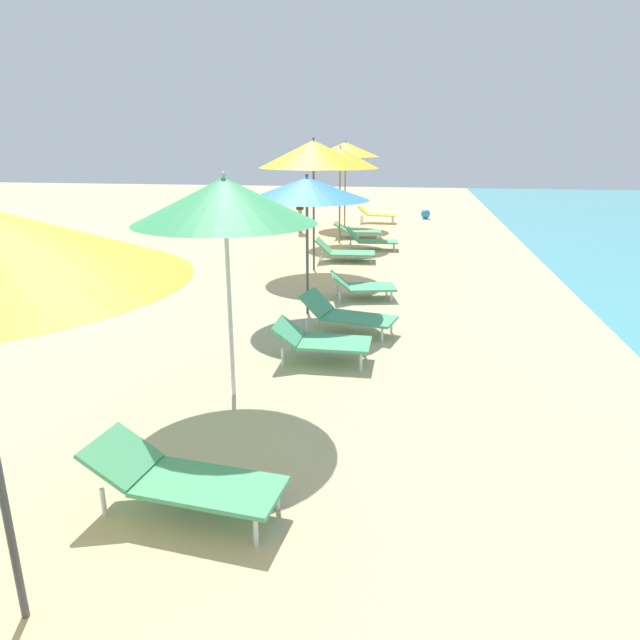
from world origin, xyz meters
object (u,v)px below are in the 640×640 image
Objects in this scene: lounger_sixth_inland at (371,240)px; umbrella_farthest at (346,150)px; lounger_fifth_shoreside at (344,251)px; lounger_third_shoreside at (321,340)px; lounger_farthest_shoreside at (376,214)px; person_walking_mid at (300,205)px; lounger_fourth_inland at (346,314)px; beach_ball at (426,214)px; umbrella_sixth at (340,158)px; lounger_second_shoreside at (183,478)px; umbrella_fourth at (307,189)px; umbrella_fifth at (314,154)px; umbrella_third at (224,201)px; lounger_fourth_shoreside at (362,285)px; lounger_sixth_shoreside at (357,230)px.

umbrella_farthest is at bearing 102.32° from lounger_sixth_inland.
umbrella_farthest is at bearing 92.55° from lounger_fifth_shoreside.
lounger_farthest_shoreside is (-0.21, 14.26, 0.02)m from lounger_third_shoreside.
lounger_sixth_inland is 5.30m from umbrella_farthest.
lounger_sixth_inland is 3.87m from person_walking_mid.
lounger_fourth_inland is 12.27m from umbrella_farthest.
lounger_third_shoreside is 3.65× the size of beach_ball.
umbrella_sixth is (-1.00, 9.68, 2.15)m from lounger_third_shoreside.
lounger_farthest_shoreside is at bearing 43.22° from umbrella_farthest.
person_walking_mid is (-2.76, 10.20, 0.61)m from lounger_fourth_inland.
lounger_fourth_inland is at bearing 87.43° from lounger_second_shoreside.
lounger_third_shoreside is at bearing -84.12° from umbrella_sixth.
umbrella_fourth is at bearing 96.78° from lounger_second_shoreside.
lounger_fifth_shoreside is 7.31m from lounger_farthest_shoreside.
beach_ball is (1.44, 14.40, -0.12)m from lounger_fourth_inland.
umbrella_fifth is 1.97× the size of person_walking_mid.
umbrella_fourth reaches higher than lounger_farthest_shoreside.
umbrella_farthest is 2.08× the size of lounger_farthest_shoreside.
umbrella_third is 1.96× the size of lounger_fourth_shoreside.
lounger_fourth_shoreside is 7.26m from lounger_sixth_shoreside.
lounger_fourth_shoreside reaches higher than lounger_sixth_shoreside.
umbrella_fourth is 1.65× the size of lounger_sixth_inland.
lounger_farthest_shoreside is at bearing 88.92° from lounger_sixth_inland.
umbrella_sixth is at bearing 124.08° from person_walking_mid.
umbrella_third is 3.45m from lounger_fourth_inland.
umbrella_farthest reaches higher than umbrella_sixth.
lounger_sixth_shoreside is 0.51× the size of umbrella_farthest.
umbrella_sixth is 2.44m from lounger_sixth_shoreside.
umbrella_farthest is (-0.74, 6.30, 2.39)m from lounger_fifth_shoreside.
umbrella_fifth reaches higher than person_walking_mid.
lounger_fifth_shoreside is (0.04, 10.50, -0.06)m from lounger_second_shoreside.
umbrella_third is (-0.29, 2.26, 2.00)m from lounger_second_shoreside.
lounger_second_shoreside is 0.69× the size of umbrella_fourth.
lounger_sixth_shoreside is at bearing 149.74° from person_walking_mid.
lounger_fourth_inland is 1.04× the size of person_walking_mid.
lounger_farthest_shoreside is at bearing 90.60° from lounger_third_shoreside.
lounger_farthest_shoreside reaches higher than lounger_fifth_shoreside.
lounger_fifth_shoreside is (-0.79, 3.55, -0.00)m from lounger_fourth_shoreside.
lounger_third_shoreside is at bearing -106.63° from lounger_fourth_shoreside.
lounger_fifth_shoreside is 1.82m from lounger_sixth_inland.
lounger_fourth_shoreside is at bearing -86.01° from lounger_sixth_shoreside.
lounger_sixth_shoreside is at bearing -113.42° from beach_ball.
person_walking_mid is at bearing -126.25° from umbrella_farthest.
lounger_sixth_inland is 0.96× the size of person_walking_mid.
umbrella_fifth reaches higher than lounger_fifth_shoreside.
person_walking_mid is (-1.99, 15.05, 0.60)m from lounger_second_shoreside.
lounger_farthest_shoreside is (0.90, 8.44, -2.32)m from umbrella_fifth.
umbrella_sixth is at bearing 95.64° from lounger_third_shoreside.
umbrella_sixth is at bearing -85.64° from umbrella_farthest.
lounger_fifth_shoreside is at bearing -110.92° from lounger_sixth_inland.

